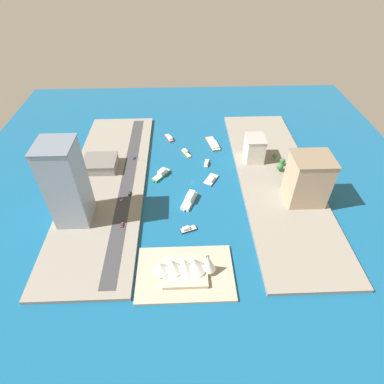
# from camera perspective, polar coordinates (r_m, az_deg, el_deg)

# --- Properties ---
(ground_plane) EXTENTS (440.00, 440.00, 0.00)m
(ground_plane) POSITION_cam_1_polar(r_m,az_deg,el_deg) (291.26, 0.06, 1.91)
(ground_plane) COLOR #145684
(quay_west) EXTENTS (70.00, 240.00, 3.11)m
(quay_west) POSITION_cam_1_polar(r_m,az_deg,el_deg) (303.15, 15.20, 2.42)
(quay_west) COLOR gray
(quay_west) RESTS_ON ground_plane
(quay_east) EXTENTS (70.00, 240.00, 3.11)m
(quay_east) POSITION_cam_1_polar(r_m,az_deg,el_deg) (298.58, -15.31, 1.71)
(quay_east) COLOR gray
(quay_east) RESTS_ON ground_plane
(peninsula_point) EXTENTS (66.65, 45.08, 2.00)m
(peninsula_point) POSITION_cam_1_polar(r_m,az_deg,el_deg) (221.67, -1.27, -14.69)
(peninsula_point) COLOR #A89E89
(peninsula_point) RESTS_ON ground_plane
(road_strip) EXTENTS (11.67, 228.00, 0.15)m
(road_strip) POSITION_cam_1_polar(r_m,az_deg,el_deg) (293.65, -11.75, 2.07)
(road_strip) COLOR #38383D
(road_strip) RESTS_ON quay_east
(barge_flat_brown) EXTENTS (15.52, 29.81, 3.52)m
(barge_flat_brown) POSITION_cam_1_polar(r_m,az_deg,el_deg) (342.51, 3.92, 8.79)
(barge_flat_brown) COLOR brown
(barge_flat_brown) RESTS_ON ground_plane
(tugboat_red) EXTENTS (10.56, 16.97, 4.10)m
(tugboat_red) POSITION_cam_1_polar(r_m,az_deg,el_deg) (353.10, -4.19, 9.89)
(tugboat_red) COLOR red
(tugboat_red) RESTS_ON ground_plane
(yacht_sleek_gray) EXTENTS (6.54, 14.44, 3.78)m
(yacht_sleek_gray) POSITION_cam_1_polar(r_m,az_deg,el_deg) (312.57, 2.68, 5.31)
(yacht_sleek_gray) COLOR #999EA3
(yacht_sleek_gray) RESTS_ON ground_plane
(ferry_white_commuter) EXTENTS (15.28, 24.83, 7.10)m
(ferry_white_commuter) POSITION_cam_1_polar(r_m,az_deg,el_deg) (268.59, -0.50, -1.38)
(ferry_white_commuter) COLOR silver
(ferry_white_commuter) RESTS_ON ground_plane
(patrol_launch_navy) EXTENTS (14.01, 8.72, 4.02)m
(patrol_launch_navy) POSITION_cam_1_polar(r_m,az_deg,el_deg) (246.29, -0.75, -6.84)
(patrol_launch_navy) COLOR #1E284C
(patrol_launch_navy) RESTS_ON ground_plane
(ferry_green_doubledeck) EXTENTS (17.76, 21.22, 6.42)m
(ferry_green_doubledeck) POSITION_cam_1_polar(r_m,az_deg,el_deg) (298.14, -5.65, 3.29)
(ferry_green_doubledeck) COLOR #2D8C4C
(ferry_green_doubledeck) RESTS_ON ground_plane
(catamaran_blue) EXTENTS (16.01, 19.51, 3.89)m
(catamaran_blue) POSITION_cam_1_polar(r_m,az_deg,el_deg) (292.25, 3.48, 2.33)
(catamaran_blue) COLOR blue
(catamaran_blue) RESTS_ON ground_plane
(water_taxi_orange) EXTENTS (10.06, 16.50, 3.86)m
(water_taxi_orange) POSITION_cam_1_polar(r_m,az_deg,el_deg) (327.69, -1.10, 7.24)
(water_taxi_orange) COLOR orange
(water_taxi_orange) RESTS_ON ground_plane
(tower_tall_glass) EXTENTS (26.41, 28.24, 69.23)m
(tower_tall_glass) POSITION_cam_1_polar(r_m,az_deg,el_deg) (247.83, -22.11, 1.37)
(tower_tall_glass) COLOR #8C9EB2
(tower_tall_glass) RESTS_ON quay_east
(apartment_midrise_tan) EXTENTS (31.87, 28.97, 42.65)m
(apartment_midrise_tan) POSITION_cam_1_polar(r_m,az_deg,el_deg) (272.42, 20.50, 2.23)
(apartment_midrise_tan) COLOR tan
(apartment_midrise_tan) RESTS_ON quay_west
(hotel_broad_white) EXTENTS (18.04, 23.11, 24.47)m
(hotel_broad_white) POSITION_cam_1_polar(r_m,az_deg,el_deg) (315.10, 11.40, 7.87)
(hotel_broad_white) COLOR silver
(hotel_broad_white) RESTS_ON quay_west
(carpark_squat_concrete) EXTENTS (31.43, 28.25, 9.57)m
(carpark_squat_concrete) POSITION_cam_1_polar(r_m,az_deg,el_deg) (313.28, -16.45, 5.02)
(carpark_squat_concrete) COLOR gray
(carpark_squat_concrete) RESTS_ON quay_east
(hatchback_blue) EXTENTS (1.98, 4.91, 1.46)m
(hatchback_blue) POSITION_cam_1_polar(r_m,az_deg,el_deg) (320.70, -10.64, 6.17)
(hatchback_blue) COLOR black
(hatchback_blue) RESTS_ON road_strip
(suv_black) EXTENTS (1.96, 4.87, 1.48)m
(suv_black) POSITION_cam_1_polar(r_m,az_deg,el_deg) (277.79, -11.38, -0.30)
(suv_black) COLOR black
(suv_black) RESTS_ON road_strip
(van_white) EXTENTS (2.12, 4.71, 1.57)m
(van_white) POSITION_cam_1_polar(r_m,az_deg,el_deg) (274.23, -12.85, -1.21)
(van_white) COLOR black
(van_white) RESTS_ON road_strip
(pickup_red) EXTENTS (2.05, 4.97, 1.40)m
(pickup_red) POSITION_cam_1_polar(r_m,az_deg,el_deg) (251.92, -12.75, -5.91)
(pickup_red) COLOR black
(pickup_red) RESTS_ON road_strip
(traffic_light_waterfront) EXTENTS (0.36, 0.36, 6.50)m
(traffic_light_waterfront) POSITION_cam_1_polar(r_m,az_deg,el_deg) (314.70, -9.87, 6.31)
(traffic_light_waterfront) COLOR black
(traffic_light_waterfront) RESTS_ON quay_east
(opera_landmark) EXTENTS (43.31, 26.48, 18.32)m
(opera_landmark) POSITION_cam_1_polar(r_m,az_deg,el_deg) (214.98, -1.22, -13.47)
(opera_landmark) COLOR #BCAD93
(opera_landmark) RESTS_ON peninsula_point
(park_tree_cluster) EXTENTS (10.74, 24.57, 8.40)m
(park_tree_cluster) POSITION_cam_1_polar(r_m,az_deg,el_deg) (312.84, 15.83, 5.15)
(park_tree_cluster) COLOR brown
(park_tree_cluster) RESTS_ON quay_west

